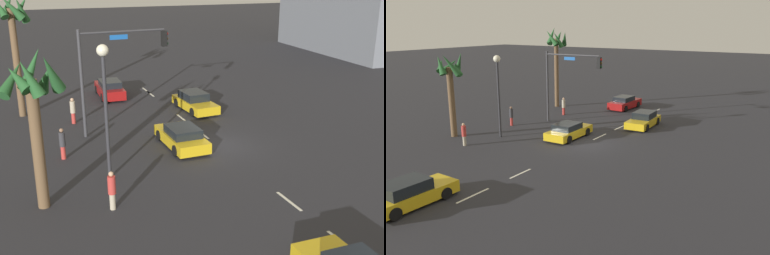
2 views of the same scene
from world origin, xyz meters
The scene contains 17 objects.
ground_plane centered at (0.00, 0.00, 0.00)m, with size 220.00×220.00×0.00m, color #28282D.
lane_stripe_1 centered at (-11.35, 0.00, 0.01)m, with size 2.27×0.14×0.01m, color silver.
lane_stripe_2 centered at (-7.50, 0.00, 0.01)m, with size 1.91×0.14×0.01m, color silver.
lane_stripe_3 centered at (2.31, 0.00, 0.01)m, with size 2.10×0.14×0.01m, color silver.
lane_stripe_4 centered at (5.78, 0.00, 0.01)m, with size 1.85×0.14×0.01m, color silver.
lane_stripe_5 centered at (13.07, 0.00, 0.01)m, with size 1.93×0.14×0.01m, color silver.
lane_stripe_6 centered at (14.29, 0.00, 0.01)m, with size 2.10×0.14×0.01m, color silver.
car_1 centered at (7.33, -1.60, 0.61)m, with size 4.56×2.11×1.33m.
car_2 centered at (13.48, 3.28, 0.64)m, with size 4.59×2.03×1.37m.
car_3 centered at (0.68, 1.95, 0.58)m, with size 4.43×2.01×1.25m.
traffic_signal centered at (4.55, 4.95, 4.43)m, with size 0.57×5.66×6.50m.
streetlamp centered at (-2.03, 6.77, 4.55)m, with size 0.56×0.56×6.55m.
pedestrian_0 centered at (-5.28, 7.37, 0.92)m, with size 0.35×0.35×1.74m.
pedestrian_1 centered at (7.41, 7.09, 0.92)m, with size 0.48×0.48×1.75m.
pedestrian_2 centered at (1.29, 8.56, 0.92)m, with size 0.44×0.44×1.74m.
palm_tree_0 centered at (10.49, 10.13, 6.16)m, with size 2.63×2.75×8.57m.
palm_tree_1 centered at (-3.91, 10.03, 4.79)m, with size 2.64×2.83×6.79m.
Camera 1 is at (-23.10, 10.97, 9.66)m, focal length 43.83 mm.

